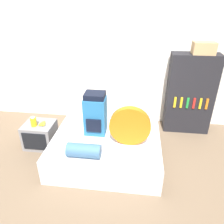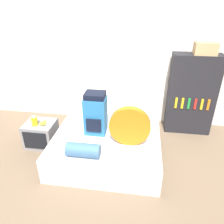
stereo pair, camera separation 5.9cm
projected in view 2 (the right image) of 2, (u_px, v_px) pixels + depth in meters
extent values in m
plane|color=brown|center=(89.00, 179.00, 3.26)|extent=(16.00, 16.00, 0.00)
cube|color=white|center=(108.00, 60.00, 4.34)|extent=(8.00, 0.05, 2.60)
cube|color=silver|center=(107.00, 146.00, 3.63)|extent=(1.71, 1.50, 0.41)
cube|color=#23669E|center=(96.00, 116.00, 3.51)|extent=(0.34, 0.29, 0.61)
cube|color=black|center=(95.00, 95.00, 3.36)|extent=(0.31, 0.27, 0.09)
cube|color=black|center=(94.00, 126.00, 3.42)|extent=(0.24, 0.03, 0.22)
cylinder|color=orange|center=(130.00, 126.00, 3.22)|extent=(0.62, 0.10, 0.62)
cylinder|color=#3D668E|center=(83.00, 150.00, 3.05)|extent=(0.47, 0.20, 0.20)
cube|color=gray|center=(41.00, 134.00, 3.94)|extent=(0.52, 0.46, 0.44)
cube|color=black|center=(35.00, 141.00, 3.73)|extent=(0.42, 0.02, 0.32)
cylinder|color=gold|center=(34.00, 121.00, 3.75)|extent=(0.10, 0.10, 0.16)
cylinder|color=white|center=(34.00, 117.00, 3.71)|extent=(0.07, 0.07, 0.02)
ellipsoid|color=yellow|center=(42.00, 123.00, 3.82)|extent=(0.09, 0.17, 0.04)
ellipsoid|color=yellow|center=(43.00, 123.00, 3.81)|extent=(0.06, 0.17, 0.04)
ellipsoid|color=yellow|center=(44.00, 123.00, 3.81)|extent=(0.06, 0.17, 0.04)
ellipsoid|color=yellow|center=(45.00, 123.00, 3.81)|extent=(0.09, 0.17, 0.04)
cube|color=black|center=(191.00, 95.00, 4.13)|extent=(0.86, 0.33, 1.54)
cube|color=gold|center=(176.00, 103.00, 4.06)|extent=(0.04, 0.02, 0.21)
cube|color=gold|center=(182.00, 103.00, 4.04)|extent=(0.04, 0.02, 0.21)
cube|color=#1E8E38|center=(189.00, 104.00, 4.03)|extent=(0.04, 0.02, 0.21)
cube|color=red|center=(195.00, 104.00, 4.01)|extent=(0.04, 0.02, 0.21)
cube|color=gold|center=(202.00, 104.00, 4.00)|extent=(0.04, 0.02, 0.21)
cube|color=orange|center=(208.00, 105.00, 3.98)|extent=(0.04, 0.02, 0.21)
cube|color=tan|center=(206.00, 48.00, 3.69)|extent=(0.37, 0.24, 0.20)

